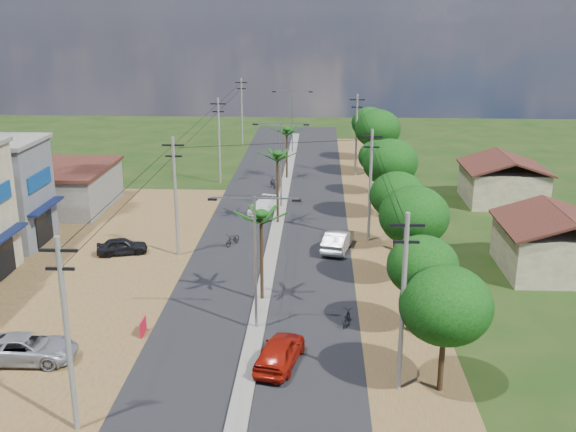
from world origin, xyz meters
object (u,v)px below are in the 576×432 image
Objects in this scene: car_silver_mid at (338,241)px; car_parked_silver at (27,349)px; car_white_far at (263,207)px; car_parked_dark at (122,247)px; car_red_near at (280,352)px; moto_rider_east at (346,318)px; roadside_sign at (143,327)px.

car_silver_mid is 0.92× the size of car_parked_silver.
car_white_far is 14.61m from car_parked_dark.
car_red_near is 27.03m from car_white_far.
car_white_far reaches higher than moto_rider_east.
car_silver_mid is 24.40m from car_parked_silver.
car_parked_silver is (-13.24, -0.18, -0.06)m from car_red_near.
car_silver_mid is at bearing -101.37° from car_parked_dark.
car_white_far is 2.71× the size of moto_rider_east.
car_silver_mid reaches higher than car_parked_dark.
car_white_far is at bearing -70.45° from car_red_near.
roadside_sign is at bearing 65.91° from car_silver_mid.
car_parked_dark is at bearing -38.20° from car_red_near.
car_silver_mid is 18.48m from roadside_sign.
car_parked_silver is at bearing 30.44° from moto_rider_east.
car_red_near is at bearing 92.89° from car_silver_mid.
moto_rider_east is (3.60, 4.85, -0.34)m from car_red_near.
car_parked_dark is (0.40, 16.14, -0.08)m from car_parked_silver.
roadside_sign is (5.30, 3.25, -0.24)m from car_parked_silver.
car_parked_dark is at bearing -20.22° from moto_rider_east.
car_parked_silver is at bearing 161.29° from car_parked_dark.
car_silver_mid reaches higher than roadside_sign.
car_white_far is 3.89× the size of roadside_sign.
car_silver_mid is 1.05× the size of car_white_far.
car_white_far is 0.87× the size of car_parked_silver.
car_silver_mid is 11.26m from car_white_far.
car_red_near is 20.49m from car_parked_dark.
car_parked_silver is 3.11× the size of moto_rider_east.
car_parked_silver is at bearing -96.29° from car_white_far.
car_parked_dark is (-9.75, -10.89, -0.02)m from car_white_far.
car_parked_silver is at bearing -147.75° from roadside_sign.
car_parked_dark is (-16.25, -1.69, -0.14)m from car_silver_mid.
car_parked_silver is (-10.15, -27.03, 0.06)m from car_white_far.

